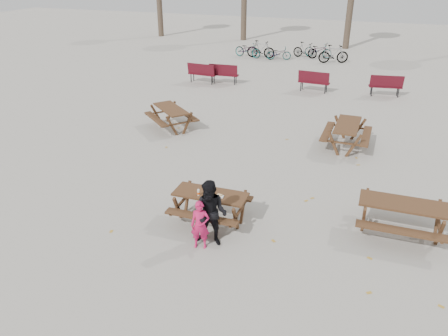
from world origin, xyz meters
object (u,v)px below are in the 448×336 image
(picnic_table_far, at_px, (346,136))
(adult, at_px, (211,214))
(food_tray, at_px, (220,196))
(picnic_table_east, at_px, (401,219))
(soda_bottle, at_px, (199,193))
(child, at_px, (200,225))
(main_picnic_table, at_px, (210,200))
(picnic_table_north, at_px, (171,118))

(picnic_table_far, bearing_deg, adult, 162.32)
(food_tray, height_order, picnic_table_east, picnic_table_east)
(soda_bottle, height_order, picnic_table_far, soda_bottle)
(child, relative_size, picnic_table_east, 0.59)
(adult, distance_m, picnic_table_far, 7.24)
(child, bearing_deg, main_picnic_table, 84.68)
(food_tray, xyz_separation_m, child, (-0.10, -1.01, -0.21))
(adult, bearing_deg, picnic_table_east, 22.99)
(picnic_table_far, bearing_deg, soda_bottle, 155.67)
(food_tray, distance_m, soda_bottle, 0.52)
(main_picnic_table, distance_m, picnic_table_far, 6.54)
(main_picnic_table, height_order, picnic_table_far, picnic_table_far)
(picnic_table_far, bearing_deg, child, 161.56)
(main_picnic_table, distance_m, picnic_table_east, 4.52)
(child, height_order, picnic_table_far, child)
(child, distance_m, picnic_table_far, 7.49)
(soda_bottle, xyz_separation_m, picnic_table_far, (2.95, 6.13, -0.43))
(picnic_table_north, relative_size, picnic_table_far, 0.96)
(picnic_table_east, distance_m, picnic_table_north, 9.43)
(adult, bearing_deg, food_tray, 94.37)
(main_picnic_table, xyz_separation_m, soda_bottle, (-0.23, -0.19, 0.26))
(food_tray, relative_size, adult, 0.11)
(soda_bottle, distance_m, picnic_table_far, 6.82)
(picnic_table_east, height_order, picnic_table_north, picnic_table_east)
(food_tray, xyz_separation_m, picnic_table_north, (-4.04, 5.71, -0.39))
(food_tray, height_order, picnic_table_north, food_tray)
(adult, xyz_separation_m, picnic_table_far, (2.37, 6.83, -0.37))
(soda_bottle, relative_size, adult, 0.11)
(main_picnic_table, height_order, picnic_table_east, picnic_table_east)
(picnic_table_east, height_order, picnic_table_far, picnic_table_east)
(soda_bottle, distance_m, picnic_table_north, 6.81)
(main_picnic_table, relative_size, picnic_table_north, 0.97)
(adult, distance_m, picnic_table_north, 7.71)
(main_picnic_table, bearing_deg, adult, -68.29)
(soda_bottle, height_order, picnic_table_north, soda_bottle)
(picnic_table_north, bearing_deg, soda_bottle, -17.28)
(main_picnic_table, xyz_separation_m, picnic_table_far, (2.72, 5.94, -0.17))
(food_tray, bearing_deg, child, -95.62)
(child, xyz_separation_m, picnic_table_far, (2.54, 7.05, -0.16))
(picnic_table_far, bearing_deg, main_picnic_table, 156.79)
(child, relative_size, picnic_table_north, 0.62)
(child, bearing_deg, picnic_table_east, 11.13)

